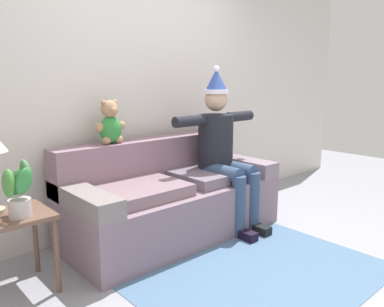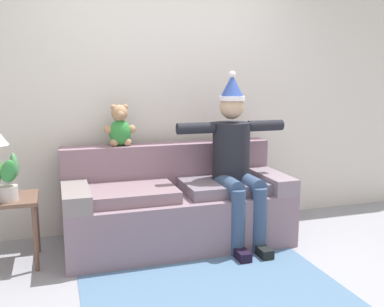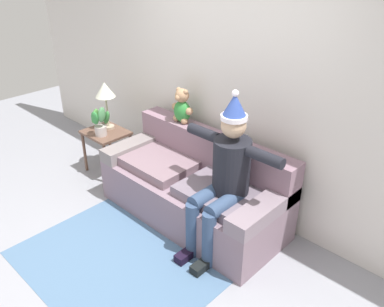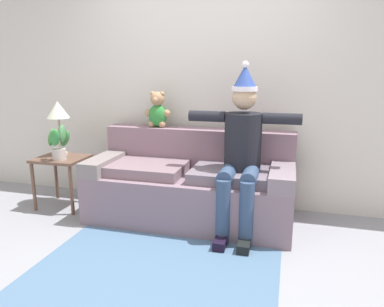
% 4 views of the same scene
% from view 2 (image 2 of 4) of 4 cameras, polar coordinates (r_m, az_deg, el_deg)
% --- Properties ---
extents(ground_plane, '(10.00, 10.00, 0.00)m').
position_cam_2_polar(ground_plane, '(3.21, 3.09, -17.74)').
color(ground_plane, gray).
extents(back_wall, '(7.00, 0.10, 2.70)m').
position_cam_2_polar(back_wall, '(4.33, -4.10, 8.10)').
color(back_wall, silver).
rests_on(back_wall, ground_plane).
extents(couch, '(1.98, 0.87, 0.87)m').
position_cam_2_polar(couch, '(3.99, -2.16, -6.70)').
color(couch, gray).
rests_on(couch, ground_plane).
extents(person_seated, '(1.02, 0.77, 1.54)m').
position_cam_2_polar(person_seated, '(3.90, 5.68, -0.43)').
color(person_seated, black).
rests_on(person_seated, ground_plane).
extents(teddy_bear, '(0.29, 0.17, 0.38)m').
position_cam_2_polar(teddy_bear, '(4.02, -9.41, 3.41)').
color(teddy_bear, '#308539').
rests_on(teddy_bear, couch).
extents(side_table, '(0.52, 0.44, 0.55)m').
position_cam_2_polar(side_table, '(3.77, -23.39, -6.75)').
color(side_table, brown).
rests_on(side_table, ground_plane).
extents(potted_plant, '(0.23, 0.26, 0.38)m').
position_cam_2_polar(potted_plant, '(3.60, -22.92, -2.99)').
color(potted_plant, beige).
rests_on(potted_plant, side_table).
extents(area_rug, '(1.83, 1.38, 0.01)m').
position_cam_2_polar(area_rug, '(3.21, 3.08, -17.67)').
color(area_rug, slate).
rests_on(area_rug, ground_plane).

